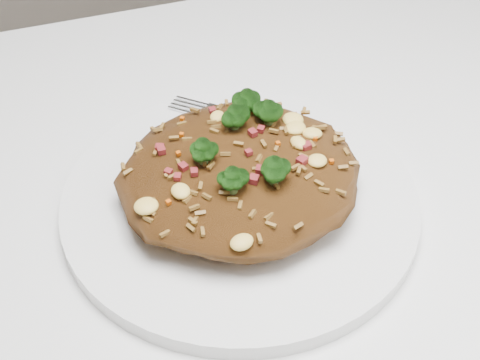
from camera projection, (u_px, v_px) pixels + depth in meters
name	position (u px, v px, depth m)	size (l,w,h in m)	color
dining_table	(186.00, 359.00, 0.53)	(1.20, 0.80, 0.75)	white
plate	(240.00, 200.00, 0.53)	(0.28, 0.28, 0.01)	white
fried_rice	(240.00, 166.00, 0.50)	(0.19, 0.17, 0.07)	brown
fork	(263.00, 126.00, 0.58)	(0.13, 0.12, 0.00)	silver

